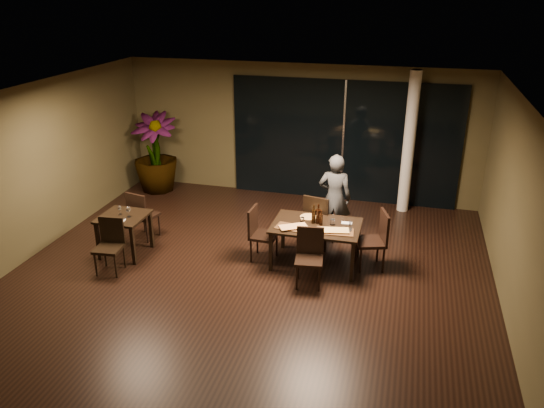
{
  "coord_description": "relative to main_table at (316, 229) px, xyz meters",
  "views": [
    {
      "loc": [
        2.37,
        -7.35,
        4.57
      ],
      "look_at": [
        0.21,
        0.8,
        1.05
      ],
      "focal_mm": 35.0,
      "sensor_mm": 36.0,
      "label": 1
    }
  ],
  "objects": [
    {
      "name": "chair_side_near",
      "position": [
        -3.33,
        -1.1,
        -0.15
      ],
      "size": [
        0.48,
        0.48,
        0.94
      ],
      "rotation": [
        0.0,
        0.0,
        0.1
      ],
      "color": "black",
      "rests_on": "ground"
    },
    {
      "name": "potted_plant",
      "position": [
        -4.29,
        2.6,
        0.24
      ],
      "size": [
        1.15,
        1.15,
        1.84
      ],
      "primitive_type": "imported",
      "rotation": [
        0.0,
        0.0,
        0.16
      ],
      "color": "#174617",
      "rests_on": "ground"
    },
    {
      "name": "bottle_c",
      "position": [
        0.01,
        0.08,
        0.25
      ],
      "size": [
        0.08,
        0.08,
        0.35
      ],
      "primitive_type": null,
      "color": "black",
      "rests_on": "main_table"
    },
    {
      "name": "oblong_pizza_left",
      "position": [
        -0.35,
        -0.24,
        0.1
      ],
      "size": [
        0.49,
        0.4,
        0.02
      ],
      "primitive_type": null,
      "rotation": [
        0.0,
        0.0,
        0.53
      ],
      "color": "maroon",
      "rests_on": "pizza_board_left"
    },
    {
      "name": "wine_glass_b",
      "position": [
        -3.27,
        -0.52,
        0.17
      ],
      "size": [
        0.08,
        0.08,
        0.18
      ],
      "primitive_type": null,
      "color": "white",
      "rests_on": "side_table"
    },
    {
      "name": "diner",
      "position": [
        0.15,
        1.07,
        0.17
      ],
      "size": [
        0.58,
        0.38,
        1.7
      ],
      "primitive_type": "imported",
      "rotation": [
        0.0,
        0.0,
        3.14
      ],
      "color": "#313337",
      "rests_on": "ground"
    },
    {
      "name": "pizza_board_right",
      "position": [
        0.35,
        -0.2,
        0.08
      ],
      "size": [
        0.64,
        0.36,
        0.01
      ],
      "primitive_type": "cube",
      "rotation": [
        0.0,
        0.0,
        0.08
      ],
      "color": "#4C2E18",
      "rests_on": "main_table"
    },
    {
      "name": "window_panel",
      "position": [
        0.0,
        3.16,
        0.67
      ],
      "size": [
        5.0,
        0.06,
        2.7
      ],
      "primitive_type": "cube",
      "color": "black",
      "rests_on": "ground"
    },
    {
      "name": "bottle_b",
      "position": [
        0.07,
        0.01,
        0.21
      ],
      "size": [
        0.06,
        0.06,
        0.27
      ],
      "primitive_type": null,
      "color": "black",
      "rests_on": "main_table"
    },
    {
      "name": "napkin_far",
      "position": [
        0.5,
        0.18,
        0.08
      ],
      "size": [
        0.19,
        0.11,
        0.01
      ],
      "primitive_type": "cube",
      "rotation": [
        0.0,
        0.0,
        0.06
      ],
      "color": "silver",
      "rests_on": "main_table"
    },
    {
      "name": "round_pizza",
      "position": [
        -0.19,
        0.26,
        0.08
      ],
      "size": [
        0.29,
        0.29,
        0.01
      ],
      "primitive_type": "cylinder",
      "color": "red",
      "rests_on": "main_table"
    },
    {
      "name": "oblong_pizza_right",
      "position": [
        0.35,
        -0.2,
        0.1
      ],
      "size": [
        0.48,
        0.29,
        0.02
      ],
      "primitive_type": null,
      "rotation": [
        0.0,
        0.0,
        0.2
      ],
      "color": "maroon",
      "rests_on": "pizza_board_right"
    },
    {
      "name": "main_table",
      "position": [
        0.0,
        0.0,
        0.0
      ],
      "size": [
        1.5,
        1.0,
        0.75
      ],
      "color": "black",
      "rests_on": "ground"
    },
    {
      "name": "side_table",
      "position": [
        -3.4,
        -0.5,
        -0.05
      ],
      "size": [
        0.8,
        0.8,
        0.75
      ],
      "color": "black",
      "rests_on": "ground"
    },
    {
      "name": "chair_main_far",
      "position": [
        -0.08,
        0.63,
        -0.09
      ],
      "size": [
        0.58,
        0.58,
        1.05
      ],
      "rotation": [
        0.0,
        0.0,
        2.93
      ],
      "color": "black",
      "rests_on": "ground"
    },
    {
      "name": "side_napkin",
      "position": [
        -3.34,
        -0.71,
        0.08
      ],
      "size": [
        0.19,
        0.13,
        0.01
      ],
      "primitive_type": "cube",
      "rotation": [
        0.0,
        0.0,
        0.09
      ],
      "color": "silver",
      "rests_on": "side_table"
    },
    {
      "name": "ground",
      "position": [
        -1.0,
        -0.8,
        -0.68
      ],
      "size": [
        8.0,
        8.0,
        0.0
      ],
      "primitive_type": "plane",
      "color": "black",
      "rests_on": "ground"
    },
    {
      "name": "chair_main_right",
      "position": [
        1.01,
        0.14,
        -0.1
      ],
      "size": [
        0.6,
        0.6,
        1.03
      ],
      "rotation": [
        0.0,
        0.0,
        -1.25
      ],
      "color": "black",
      "rests_on": "ground"
    },
    {
      "name": "napkin_near",
      "position": [
        0.53,
        -0.08,
        0.08
      ],
      "size": [
        0.18,
        0.1,
        0.01
      ],
      "primitive_type": "cube",
      "rotation": [
        0.0,
        0.0,
        -0.02
      ],
      "color": "white",
      "rests_on": "main_table"
    },
    {
      "name": "pizza_board_left",
      "position": [
        -0.35,
        -0.24,
        0.08
      ],
      "size": [
        0.63,
        0.38,
        0.01
      ],
      "primitive_type": "cube",
      "rotation": [
        0.0,
        0.0,
        -0.13
      ],
      "color": "#412815",
      "rests_on": "main_table"
    },
    {
      "name": "wine_glass_a",
      "position": [
        -3.47,
        -0.46,
        0.15
      ],
      "size": [
        0.07,
        0.07,
        0.16
      ],
      "primitive_type": null,
      "color": "white",
      "rests_on": "side_table"
    },
    {
      "name": "chair_side_far",
      "position": [
        -3.38,
        0.11,
        -0.13
      ],
      "size": [
        0.53,
        0.53,
        0.97
      ],
      "rotation": [
        0.0,
        0.0,
        2.93
      ],
      "color": "black",
      "rests_on": "ground"
    },
    {
      "name": "ceiling",
      "position": [
        -1.0,
        -0.8,
        2.34
      ],
      "size": [
        8.0,
        8.0,
        0.04
      ],
      "primitive_type": "cube",
      "color": "silver",
      "rests_on": "wall_back"
    },
    {
      "name": "wall_left",
      "position": [
        -5.05,
        -0.8,
        0.82
      ],
      "size": [
        0.1,
        8.0,
        3.0
      ],
      "primitive_type": "cube",
      "color": "#433D23",
      "rests_on": "ground"
    },
    {
      "name": "column",
      "position": [
        1.4,
        2.85,
        0.82
      ],
      "size": [
        0.24,
        0.24,
        3.0
      ],
      "primitive_type": "cylinder",
      "color": "silver",
      "rests_on": "ground"
    },
    {
      "name": "chair_main_left",
      "position": [
        -1.0,
        -0.07,
        -0.13
      ],
      "size": [
        0.46,
        0.46,
        0.97
      ],
      "rotation": [
        0.0,
        0.0,
        1.54
      ],
      "color": "black",
      "rests_on": "ground"
    },
    {
      "name": "wall_right",
      "position": [
        3.05,
        -0.8,
        0.82
      ],
      "size": [
        0.1,
        8.0,
        3.0
      ],
      "primitive_type": "cube",
      "color": "#433D23",
      "rests_on": "ground"
    },
    {
      "name": "wall_back",
      "position": [
        -1.0,
        3.25,
        0.82
      ],
      "size": [
        8.0,
        0.1,
        3.0
      ],
      "primitive_type": "cube",
      "color": "#433D23",
      "rests_on": "ground"
    },
    {
      "name": "wall_front",
      "position": [
        -1.0,
        -4.85,
        0.82
      ],
      "size": [
        8.0,
        0.1,
        3.0
      ],
      "primitive_type": "cube",
      "color": "#433D23",
      "rests_on": "ground"
    },
    {
      "name": "chair_main_near",
      "position": [
        0.01,
        -0.65,
        -0.15
      ],
      "size": [
        0.49,
        0.49,
        0.95
      ],
      "rotation": [
        0.0,
        0.0,
        0.13
      ],
      "color": "black",
      "rests_on": "ground"
    },
    {
      "name": "tumbler_left",
      "position": [
        -0.26,
        0.06,
        0.11
      ],
      "size": [
        0.07,
        0.07,
        0.08
      ],
      "primitive_type": "cylinder",
      "color": "white",
      "rests_on": "main_table"
    },
    {
      "name": "tumbler_right",
      "position": [
        0.26,
        0.08,
        0.12
      ],
      "size": [
        0.08,
        0.08,
        0.1
      ],
      "primitive_type": "cylinder",
      "color": "white",
      "rests_on": "main_table"
    },
    {
      "name": "bottle_a",
      "position": [
        -0.06,
        0.06,
        0.24
      ],
      "size": [
        0.07,
        0.07,
        0.33
      ],
      "primitive_type": null,
      "color": "black",
      "rests_on": "main_table"
    }
  ]
}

